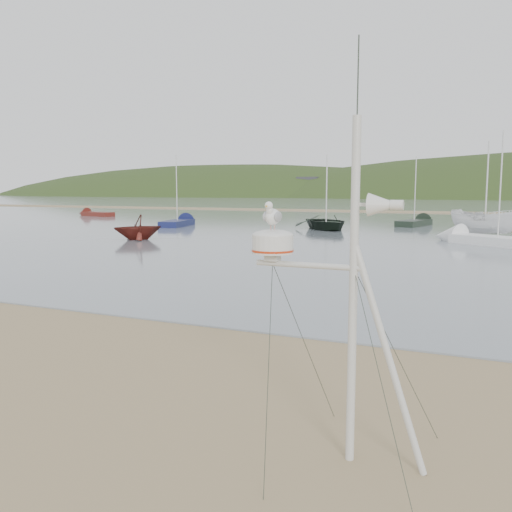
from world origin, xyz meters
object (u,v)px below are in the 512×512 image
at_px(boat_white, 486,199).
at_px(dinghy_red_far, 90,214).
at_px(boat_red, 138,216).
at_px(sailboat_blue_near, 184,222).
at_px(sailboat_dark_mid, 421,222).
at_px(boat_dark, 327,194).
at_px(sailboat_white_near, 469,238).
at_px(mast_rig, 346,364).

distance_m(boat_white, dinghy_red_far, 44.86).
relative_size(boat_red, sailboat_blue_near, 0.44).
relative_size(sailboat_dark_mid, dinghy_red_far, 1.10).
xyz_separation_m(boat_red, sailboat_dark_mid, (14.31, 21.87, -1.22)).
distance_m(boat_dark, boat_red, 15.50).
relative_size(boat_red, boat_white, 0.60).
xyz_separation_m(boat_red, boat_white, (19.75, 11.87, 0.98)).
height_order(boat_dark, dinghy_red_far, boat_dark).
bearing_deg(boat_red, dinghy_red_far, 172.95).
distance_m(boat_dark, sailboat_blue_near, 13.38).
height_order(boat_dark, boat_white, boat_dark).
xyz_separation_m(sailboat_white_near, sailboat_dark_mid, (-4.75, 15.66, 0.00)).
bearing_deg(boat_red, boat_white, 67.97).
distance_m(boat_red, boat_white, 23.07).
bearing_deg(dinghy_red_far, sailboat_dark_mid, -1.52).
distance_m(boat_white, sailboat_blue_near, 24.77).
xyz_separation_m(sailboat_white_near, dinghy_red_far, (-42.74, 16.67, -0.01)).
height_order(mast_rig, sailboat_white_near, sailboat_white_near).
relative_size(mast_rig, dinghy_red_far, 0.79).
xyz_separation_m(sailboat_blue_near, sailboat_dark_mid, (19.19, 8.56, 0.00)).
relative_size(boat_red, sailboat_white_near, 0.43).
bearing_deg(sailboat_blue_near, boat_white, -3.33).
bearing_deg(boat_red, sailboat_dark_mid, 93.76).
bearing_deg(sailboat_white_near, dinghy_red_far, 158.69).
distance_m(sailboat_white_near, dinghy_red_far, 45.88).
distance_m(boat_red, dinghy_red_far, 32.95).
height_order(boat_white, dinghy_red_far, boat_white).
bearing_deg(sailboat_dark_mid, mast_rig, -83.87).
bearing_deg(boat_dark, sailboat_dark_mid, 17.56).
bearing_deg(sailboat_dark_mid, sailboat_white_near, -73.11).
distance_m(boat_red, sailboat_dark_mid, 26.16).
bearing_deg(boat_dark, dinghy_red_far, 124.89).
xyz_separation_m(boat_red, sailboat_white_near, (19.06, 6.21, -1.22)).
relative_size(sailboat_blue_near, dinghy_red_far, 1.12).
relative_size(mast_rig, boat_red, 1.62).
bearing_deg(boat_white, boat_red, 143.13).
xyz_separation_m(mast_rig, boat_white, (0.74, 33.77, 1.34)).
distance_m(sailboat_blue_near, sailboat_dark_mid, 21.01).
height_order(boat_dark, sailboat_blue_near, sailboat_blue_near).
xyz_separation_m(boat_dark, boat_white, (11.48, -1.18, -0.27)).
distance_m(mast_rig, boat_white, 33.81).
bearing_deg(sailboat_white_near, sailboat_dark_mid, 106.89).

